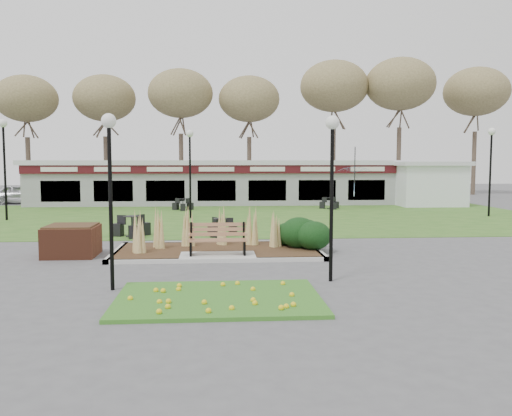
{
  "coord_description": "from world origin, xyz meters",
  "views": [
    {
      "loc": [
        -0.03,
        -15.57,
        2.88
      ],
      "look_at": [
        1.26,
        2.0,
        1.33
      ],
      "focal_mm": 38.0,
      "sensor_mm": 36.0,
      "label": 1
    }
  ],
  "objects": [
    {
      "name": "bistro_set_b",
      "position": [
        -1.96,
        15.89,
        0.24
      ],
      "size": [
        1.25,
        1.13,
        0.67
      ],
      "color": "black",
      "rests_on": "ground"
    },
    {
      "name": "bistro_set_c",
      "position": [
        0.12,
        5.0,
        0.24
      ],
      "size": [
        1.15,
        1.24,
        0.66
      ],
      "color": "black",
      "rests_on": "ground"
    },
    {
      "name": "patio_umbrella",
      "position": [
        8.34,
        16.67,
        1.66
      ],
      "size": [
        2.1,
        2.14,
        2.61
      ],
      "color": "black",
      "rests_on": "ground"
    },
    {
      "name": "planting_bed",
      "position": [
        1.27,
        1.35,
        0.37
      ],
      "size": [
        6.75,
        3.4,
        1.27
      ],
      "color": "#342114",
      "rests_on": "ground"
    },
    {
      "name": "bistro_set_a",
      "position": [
        -3.22,
        5.0,
        0.28
      ],
      "size": [
        1.43,
        1.42,
        0.78
      ],
      "color": "black",
      "rests_on": "ground"
    },
    {
      "name": "lamp_post_near_right",
      "position": [
        2.69,
        -2.98,
        2.86
      ],
      "size": [
        0.33,
        0.33,
        3.93
      ],
      "color": "black",
      "rests_on": "ground"
    },
    {
      "name": "bistro_set_d",
      "position": [
        6.76,
        16.16,
        0.24
      ],
      "size": [
        1.24,
        1.16,
        0.66
      ],
      "color": "black",
      "rests_on": "ground"
    },
    {
      "name": "ground",
      "position": [
        0.0,
        0.0,
        0.0
      ],
      "size": [
        100.0,
        100.0,
        0.0
      ],
      "primitive_type": "plane",
      "color": "#515154",
      "rests_on": "ground"
    },
    {
      "name": "lamp_post_far_right",
      "position": [
        14.0,
        11.25,
        3.32
      ],
      "size": [
        0.38,
        0.38,
        4.55
      ],
      "color": "black",
      "rests_on": "ground"
    },
    {
      "name": "flower_bed",
      "position": [
        0.0,
        -4.6,
        0.07
      ],
      "size": [
        4.2,
        3.0,
        0.16
      ],
      "color": "#2F6A1E",
      "rests_on": "ground"
    },
    {
      "name": "lawn",
      "position": [
        0.0,
        12.0,
        0.01
      ],
      "size": [
        34.0,
        16.0,
        0.02
      ],
      "primitive_type": "cube",
      "color": "#32621F",
      "rests_on": "ground"
    },
    {
      "name": "tree_backdrop",
      "position": [
        0.0,
        28.0,
        8.36
      ],
      "size": [
        47.24,
        5.24,
        10.36
      ],
      "color": "#47382B",
      "rests_on": "ground"
    },
    {
      "name": "park_bench",
      "position": [
        0.0,
        0.25,
        0.59
      ],
      "size": [
        1.7,
        0.66,
        0.93
      ],
      "color": "#966143",
      "rests_on": "ground"
    },
    {
      "name": "car_silver",
      "position": [
        -13.06,
        21.62,
        0.66
      ],
      "size": [
        3.87,
        1.58,
        1.31
      ],
      "primitive_type": "imported",
      "rotation": [
        0.0,
        0.0,
        1.58
      ],
      "color": "#BBBBC0",
      "rests_on": "ground"
    },
    {
      "name": "lamp_post_near_left",
      "position": [
        -2.35,
        -3.5,
        2.84
      ],
      "size": [
        0.32,
        0.32,
        3.9
      ],
      "color": "black",
      "rests_on": "ground"
    },
    {
      "name": "lamp_post_mid_left",
      "position": [
        -10.14,
        11.24,
        3.54
      ],
      "size": [
        0.4,
        0.4,
        4.86
      ],
      "color": "black",
      "rests_on": "ground"
    },
    {
      "name": "lamp_post_mid_right",
      "position": [
        -1.31,
        11.4,
        3.2
      ],
      "size": [
        0.36,
        0.36,
        4.39
      ],
      "color": "black",
      "rests_on": "ground"
    },
    {
      "name": "service_hut",
      "position": [
        13.5,
        18.0,
        1.45
      ],
      "size": [
        4.4,
        3.4,
        2.83
      ],
      "color": "white",
      "rests_on": "ground"
    },
    {
      "name": "food_pavilion",
      "position": [
        0.0,
        19.96,
        1.48
      ],
      "size": [
        24.6,
        3.4,
        2.9
      ],
      "color": "gray",
      "rests_on": "ground"
    },
    {
      "name": "car_black",
      "position": [
        -8.88,
        23.21,
        0.8
      ],
      "size": [
        5.14,
        3.36,
        1.6
      ],
      "primitive_type": "imported",
      "rotation": [
        0.0,
        0.0,
        1.19
      ],
      "color": "black",
      "rests_on": "ground"
    },
    {
      "name": "brick_planter",
      "position": [
        -4.4,
        1.0,
        0.48
      ],
      "size": [
        1.5,
        1.5,
        0.95
      ],
      "color": "brown",
      "rests_on": "ground"
    }
  ]
}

